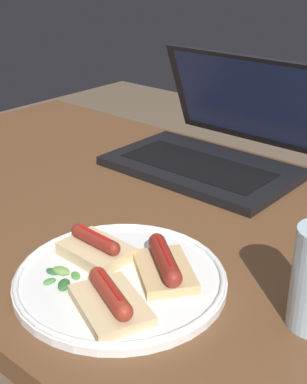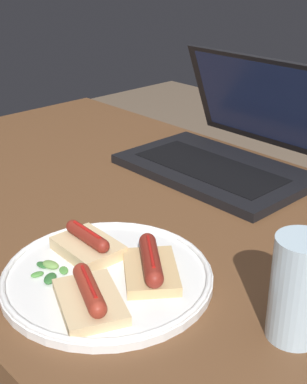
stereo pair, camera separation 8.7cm
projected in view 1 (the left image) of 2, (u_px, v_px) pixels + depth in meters
desk at (160, 249)px, 0.95m from camera, size 1.46×0.75×0.75m
laptop at (214, 147)px, 1.12m from camera, size 0.38×0.31×0.22m
plate at (120, 278)px, 0.73m from camera, size 0.29×0.29×0.02m
sausage_toast_left at (96, 248)px, 0.77m from camera, size 0.10×0.07×0.04m
sausage_toast_middle at (164, 266)px, 0.73m from camera, size 0.13×0.12×0.04m
sausage_toast_right at (110, 300)px, 0.66m from camera, size 0.13×0.11×0.04m
salad_pile at (61, 276)px, 0.73m from camera, size 0.06×0.05×0.01m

